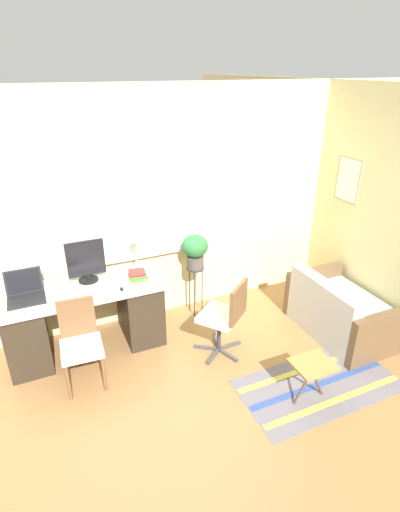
# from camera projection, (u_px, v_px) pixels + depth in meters

# --- Properties ---
(ground_plane) EXTENTS (14.00, 14.00, 0.00)m
(ground_plane) POSITION_uv_depth(u_px,v_px,m) (170.00, 346.00, 4.47)
(ground_plane) COLOR #9E7042
(wall_back_with_window) EXTENTS (9.00, 0.12, 2.70)m
(wall_back_with_window) POSITION_uv_depth(u_px,v_px,m) (142.00, 211.00, 4.51)
(wall_back_with_window) COLOR beige
(wall_back_with_window) RESTS_ON ground_plane
(wall_right_with_picture) EXTENTS (0.08, 9.00, 2.70)m
(wall_right_with_picture) POSITION_uv_depth(u_px,v_px,m) (358.00, 203.00, 4.78)
(wall_right_with_picture) COLOR beige
(wall_right_with_picture) RESTS_ON ground_plane
(desk) EXTENTS (1.68, 0.69, 0.76)m
(desk) POSITION_uv_depth(u_px,v_px,m) (86.00, 317.00, 4.28)
(desk) COLOR beige
(desk) RESTS_ON ground_plane
(laptop) EXTENTS (0.35, 0.35, 0.25)m
(laptop) POSITION_uv_depth(u_px,v_px,m) (25.00, 293.00, 3.93)
(laptop) COLOR black
(laptop) RESTS_ON desk
(monitor) EXTENTS (0.39, 0.21, 0.46)m
(monitor) POSITION_uv_depth(u_px,v_px,m) (86.00, 262.00, 4.18)
(monitor) COLOR black
(monitor) RESTS_ON desk
(keyboard) EXTENTS (0.42, 0.13, 0.02)m
(keyboard) POSITION_uv_depth(u_px,v_px,m) (93.00, 294.00, 4.00)
(keyboard) COLOR silver
(keyboard) RESTS_ON desk
(mouse) EXTENTS (0.04, 0.06, 0.03)m
(mouse) POSITION_uv_depth(u_px,v_px,m) (122.00, 289.00, 4.08)
(mouse) COLOR black
(mouse) RESTS_ON desk
(desk_lamp) EXTENTS (0.11, 0.11, 0.39)m
(desk_lamp) POSITION_uv_depth(u_px,v_px,m) (136.00, 246.00, 4.37)
(desk_lamp) COLOR #BCB299
(desk_lamp) RESTS_ON desk
(book_stack) EXTENTS (0.21, 0.18, 0.10)m
(book_stack) POSITION_uv_depth(u_px,v_px,m) (138.00, 276.00, 4.26)
(book_stack) COLOR yellow
(book_stack) RESTS_ON desk
(desk_chair_wooden) EXTENTS (0.40, 0.42, 0.86)m
(desk_chair_wooden) POSITION_uv_depth(u_px,v_px,m) (81.00, 341.00, 3.81)
(desk_chair_wooden) COLOR brown
(desk_chair_wooden) RESTS_ON ground_plane
(office_chair_swivel) EXTENTS (0.57, 0.57, 0.88)m
(office_chair_swivel) POSITION_uv_depth(u_px,v_px,m) (225.00, 315.00, 4.18)
(office_chair_swivel) COLOR #47474C
(office_chair_swivel) RESTS_ON ground_plane
(couch_loveseat) EXTENTS (0.80, 1.20, 0.71)m
(couch_loveseat) POSITION_uv_depth(u_px,v_px,m) (341.00, 313.00, 4.62)
(couch_loveseat) COLOR beige
(couch_loveseat) RESTS_ON ground_plane
(plant_stand) EXTENTS (0.21, 0.21, 0.65)m
(plant_stand) POSITION_uv_depth(u_px,v_px,m) (195.00, 275.00, 4.84)
(plant_stand) COLOR #333338
(plant_stand) RESTS_ON ground_plane
(potted_plant) EXTENTS (0.31, 0.31, 0.42)m
(potted_plant) POSITION_uv_depth(u_px,v_px,m) (195.00, 249.00, 4.69)
(potted_plant) COLOR #514C47
(potted_plant) RESTS_ON plant_stand
(floor_rug_striped) EXTENTS (1.59, 0.81, 0.01)m
(floor_rug_striped) POSITION_uv_depth(u_px,v_px,m) (319.00, 385.00, 3.93)
(floor_rug_striped) COLOR slate
(floor_rug_striped) RESTS_ON ground_plane
(folding_stool) EXTENTS (0.37, 0.31, 0.43)m
(folding_stool) POSITION_uv_depth(u_px,v_px,m) (313.00, 367.00, 3.61)
(folding_stool) COLOR olive
(folding_stool) RESTS_ON ground_plane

